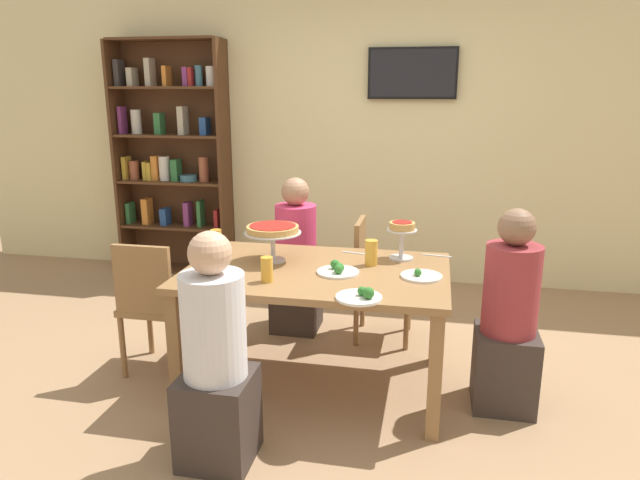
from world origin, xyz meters
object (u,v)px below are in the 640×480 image
object	(u,v)px
television	(412,73)
salad_plate_far_diner	(361,296)
cutlery_fork_near	(437,256)
bookshelf	(172,156)
salad_plate_near_diner	(338,270)
diner_far_left	(296,266)
diner_near_left	(216,367)
cutlery_knife_near	(355,253)
beer_glass_amber_spare	(216,241)
dining_table	(317,283)
water_glass_clear_near	(217,258)
personal_pizza_stand	(402,233)
chair_far_right	(375,273)
beer_glass_amber_short	(267,269)
salad_plate_spare	(421,276)
beer_glass_amber_tall	(371,253)
chair_head_west	(153,301)
deep_dish_pizza_stand	(273,231)
diner_head_east	(508,325)

from	to	relation	value
television	salad_plate_far_diner	size ratio (longest dim) A/B	3.28
television	cutlery_fork_near	size ratio (longest dim) A/B	4.28
bookshelf	salad_plate_near_diner	size ratio (longest dim) A/B	9.10
diner_far_left	bookshelf	bearing A→B (deg)	-128.47
diner_near_left	cutlery_knife_near	size ratio (longest dim) A/B	6.39
salad_plate_far_diner	beer_glass_amber_spare	world-z (taller)	beer_glass_amber_spare
dining_table	beer_glass_amber_spare	world-z (taller)	beer_glass_amber_spare
television	cutlery_knife_near	size ratio (longest dim) A/B	4.28
dining_table	water_glass_clear_near	distance (m)	0.61
personal_pizza_stand	cutlery_fork_near	size ratio (longest dim) A/B	1.31
chair_far_right	beer_glass_amber_short	world-z (taller)	beer_glass_amber_short
personal_pizza_stand	salad_plate_far_diner	size ratio (longest dim) A/B	1.00
salad_plate_spare	beer_glass_amber_tall	xyz separation A→B (m)	(-0.30, 0.18, 0.07)
chair_head_west	salad_plate_spare	distance (m)	1.65
deep_dish_pizza_stand	personal_pizza_stand	size ratio (longest dim) A/B	1.47
personal_pizza_stand	cutlery_fork_near	world-z (taller)	personal_pizza_stand
beer_glass_amber_short	salad_plate_far_diner	bearing A→B (deg)	-17.34
dining_table	beer_glass_amber_spare	distance (m)	0.75
salad_plate_spare	salad_plate_far_diner	bearing A→B (deg)	-124.75
diner_far_left	water_glass_clear_near	world-z (taller)	diner_far_left
diner_far_left	beer_glass_amber_spare	distance (m)	0.78
diner_far_left	salad_plate_spare	xyz separation A→B (m)	(0.93, -0.84, 0.26)
diner_near_left	personal_pizza_stand	world-z (taller)	diner_near_left
chair_head_west	cutlery_fork_near	distance (m)	1.79
bookshelf	salad_plate_far_diner	distance (m)	3.30
water_glass_clear_near	salad_plate_far_diner	bearing A→B (deg)	-22.24
personal_pizza_stand	water_glass_clear_near	xyz separation A→B (m)	(-1.06, -0.38, -0.12)
diner_near_left	chair_far_right	bearing A→B (deg)	-19.95
diner_head_east	cutlery_knife_near	world-z (taller)	diner_head_east
dining_table	salad_plate_spare	distance (m)	0.61
diner_head_east	deep_dish_pizza_stand	world-z (taller)	diner_head_east
personal_pizza_stand	beer_glass_amber_short	distance (m)	0.91
salad_plate_spare	beer_glass_amber_tall	distance (m)	0.35
bookshelf	beer_glass_amber_spare	bearing A→B (deg)	-57.59
chair_far_right	beer_glass_amber_short	bearing A→B (deg)	-24.74
cutlery_knife_near	diner_far_left	bearing A→B (deg)	-28.98
chair_far_right	cutlery_knife_near	size ratio (longest dim) A/B	4.83
bookshelf	diner_head_east	distance (m)	3.63
salad_plate_far_diner	television	bearing A→B (deg)	87.98
cutlery_knife_near	cutlery_fork_near	bearing A→B (deg)	-163.16
diner_near_left	diner_head_east	distance (m)	1.61
dining_table	chair_head_west	distance (m)	1.04
diner_far_left	cutlery_knife_near	distance (m)	0.71
chair_head_west	salad_plate_far_diner	xyz separation A→B (m)	(1.34, -0.38, 0.27)
chair_far_right	deep_dish_pizza_stand	xyz separation A→B (m)	(-0.56, -0.66, 0.44)
diner_near_left	beer_glass_amber_tall	distance (m)	1.19
chair_head_west	beer_glass_amber_tall	xyz separation A→B (m)	(1.33, 0.20, 0.33)
television	beer_glass_amber_short	bearing A→B (deg)	-104.77
chair_head_west	cutlery_fork_near	bearing A→B (deg)	15.49
diner_near_left	personal_pizza_stand	bearing A→B (deg)	-34.75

